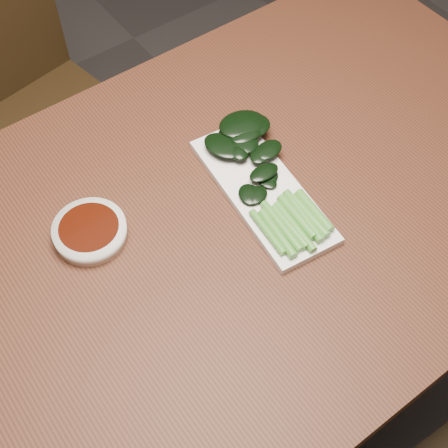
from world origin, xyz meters
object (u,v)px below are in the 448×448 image
(serving_plate, at_px, (263,191))
(sauce_bowl, at_px, (90,231))
(chair_far, at_px, (27,106))
(gai_lan, at_px, (261,167))
(table, at_px, (217,245))

(serving_plate, bearing_deg, sauce_bowl, 161.33)
(chair_far, relative_size, gai_lan, 2.84)
(table, height_order, serving_plate, serving_plate)
(table, relative_size, sauce_bowl, 11.88)
(serving_plate, height_order, gai_lan, gai_lan)
(table, height_order, sauce_bowl, sauce_bowl)
(table, distance_m, serving_plate, 0.13)
(chair_far, bearing_deg, sauce_bowl, -110.08)
(chair_far, height_order, sauce_bowl, chair_far)
(sauce_bowl, bearing_deg, chair_far, 79.83)
(sauce_bowl, bearing_deg, table, -27.97)
(sauce_bowl, bearing_deg, gai_lan, -12.23)
(chair_far, distance_m, serving_plate, 0.78)
(chair_far, bearing_deg, gai_lan, -84.68)
(table, height_order, chair_far, chair_far)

